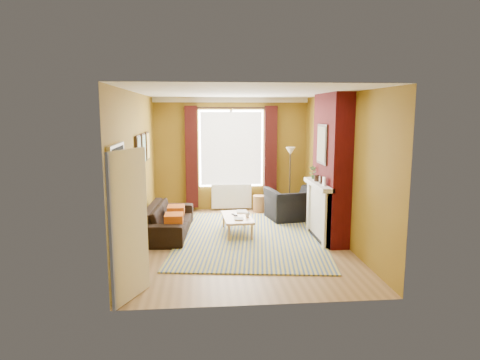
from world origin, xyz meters
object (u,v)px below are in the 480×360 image
at_px(armchair, 293,204).
at_px(floor_lamp, 290,161).
at_px(coffee_table, 237,218).
at_px(sofa, 168,219).
at_px(wicker_stool, 260,204).

bearing_deg(armchair, floor_lamp, -105.44).
xyz_separation_m(coffee_table, floor_lamp, (1.42, 1.66, 0.95)).
distance_m(sofa, wicker_stool, 2.76).
distance_m(sofa, floor_lamp, 3.34).
distance_m(wicker_stool, floor_lamp, 1.31).
xyz_separation_m(armchair, wicker_stool, (-0.65, 0.87, -0.16)).
height_order(sofa, floor_lamp, floor_lamp).
bearing_deg(sofa, wicker_stool, -45.40).
xyz_separation_m(wicker_stool, floor_lamp, (0.70, -0.25, 1.08)).
height_order(sofa, armchair, armchair).
bearing_deg(armchair, wicker_stool, -63.75).
height_order(armchair, floor_lamp, floor_lamp).
xyz_separation_m(sofa, floor_lamp, (2.80, 1.53, 0.98)).
bearing_deg(sofa, armchair, -67.33).
bearing_deg(coffee_table, wicker_stool, 66.36).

